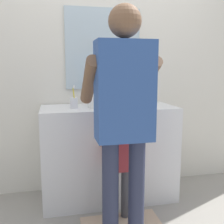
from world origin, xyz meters
The scene contains 9 objects.
ground_plane centered at (0.00, 0.00, 0.00)m, with size 14.00×14.00×0.00m, color #9E998E.
back_wall centered at (0.00, 0.62, 1.35)m, with size 4.40×0.10×2.70m.
vanity_cabinet centered at (0.00, 0.30, 0.45)m, with size 1.25×0.54×0.90m, color white.
sink_basin centered at (0.00, 0.28, 0.96)m, with size 0.39×0.39×0.11m.
faucet centered at (0.00, 0.52, 0.98)m, with size 0.18×0.14×0.18m.
toothbrush_cup centered at (-0.33, 0.26, 0.95)m, with size 0.07×0.07×0.21m.
soap_bottle centered at (0.32, 0.36, 0.97)m, with size 0.06×0.06×0.17m.
child_toddler centered at (0.00, -0.10, 0.57)m, with size 0.29×0.29×0.95m.
adult_parent centered at (-0.04, -0.38, 1.00)m, with size 0.52×0.55×1.66m.
Camera 1 is at (-0.50, -2.11, 1.26)m, focal length 42.67 mm.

